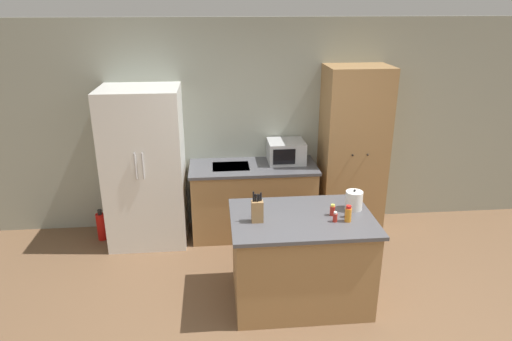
% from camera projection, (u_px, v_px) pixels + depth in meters
% --- Properties ---
extents(ground_plane, '(14.00, 14.00, 0.00)m').
position_uv_depth(ground_plane, '(314.00, 336.00, 4.03)').
color(ground_plane, brown).
extents(wall_back, '(7.20, 0.06, 2.60)m').
position_uv_depth(wall_back, '(279.00, 125.00, 5.74)').
color(wall_back, '#9EA393').
rests_on(wall_back, ground_plane).
extents(refrigerator, '(0.90, 0.76, 1.87)m').
position_uv_depth(refrigerator, '(145.00, 167.00, 5.36)').
color(refrigerator, white).
rests_on(refrigerator, ground_plane).
extents(back_counter, '(1.54, 0.69, 0.90)m').
position_uv_depth(back_counter, '(253.00, 199.00, 5.68)').
color(back_counter, '#9E7547').
rests_on(back_counter, ground_plane).
extents(pantry_cabinet, '(0.76, 0.58, 2.07)m').
position_uv_depth(pantry_cabinet, '(353.00, 151.00, 5.63)').
color(pantry_cabinet, '#9E7547').
rests_on(pantry_cabinet, ground_plane).
extents(kitchen_island, '(1.33, 0.92, 0.90)m').
position_uv_depth(kitchen_island, '(300.00, 258.00, 4.38)').
color(kitchen_island, '#9E7547').
rests_on(kitchen_island, ground_plane).
extents(microwave, '(0.44, 0.41, 0.27)m').
position_uv_depth(microwave, '(286.00, 151.00, 5.61)').
color(microwave, '#B2B5B7').
rests_on(microwave, back_counter).
extents(knife_block, '(0.11, 0.08, 0.29)m').
position_uv_depth(knife_block, '(257.00, 211.00, 4.09)').
color(knife_block, '#9E7547').
rests_on(knife_block, kitchen_island).
extents(spice_bottle_tall_dark, '(0.04, 0.04, 0.09)m').
position_uv_depth(spice_bottle_tall_dark, '(347.00, 213.00, 4.20)').
color(spice_bottle_tall_dark, '#563319').
rests_on(spice_bottle_tall_dark, kitchen_island).
extents(spice_bottle_short_red, '(0.04, 0.04, 0.10)m').
position_uv_depth(spice_bottle_short_red, '(335.00, 217.00, 4.11)').
color(spice_bottle_short_red, '#B2281E').
rests_on(spice_bottle_short_red, kitchen_island).
extents(spice_bottle_amber_oil, '(0.05, 0.05, 0.11)m').
position_uv_depth(spice_bottle_amber_oil, '(332.00, 210.00, 4.23)').
color(spice_bottle_amber_oil, '#B2281E').
rests_on(spice_bottle_amber_oil, kitchen_island).
extents(spice_bottle_green_herb, '(0.06, 0.06, 0.16)m').
position_uv_depth(spice_bottle_green_herb, '(348.00, 214.00, 4.11)').
color(spice_bottle_green_herb, orange).
rests_on(spice_bottle_green_herb, kitchen_island).
extents(kettle, '(0.16, 0.16, 0.21)m').
position_uv_depth(kettle, '(354.00, 200.00, 4.34)').
color(kettle, white).
rests_on(kettle, kitchen_island).
extents(fire_extinguisher, '(0.12, 0.12, 0.40)m').
position_uv_depth(fire_extinguisher, '(102.00, 226.00, 5.60)').
color(fire_extinguisher, red).
rests_on(fire_extinguisher, ground_plane).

